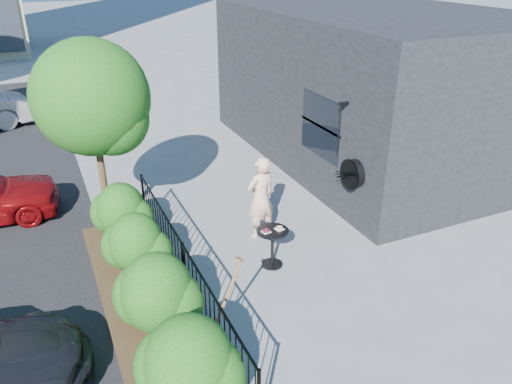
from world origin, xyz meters
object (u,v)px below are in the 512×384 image
shovel (224,306)px  woman (261,198)px  cafe_table (272,241)px  patio_tree (96,105)px

shovel → woman: bearing=55.5°
cafe_table → shovel: bearing=-135.3°
patio_tree → woman: size_ratio=2.25×
woman → shovel: (-1.80, -2.62, -0.23)m
shovel → cafe_table: bearing=44.7°
cafe_table → shovel: (-1.53, -1.52, 0.12)m
cafe_table → woman: size_ratio=0.46×
patio_tree → cafe_table: bearing=-44.7°
patio_tree → woman: bearing=-26.5°
cafe_table → woman: 1.19m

